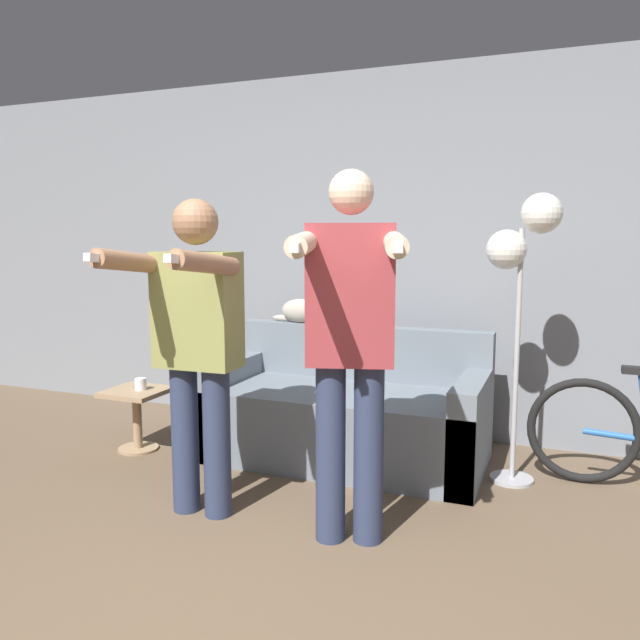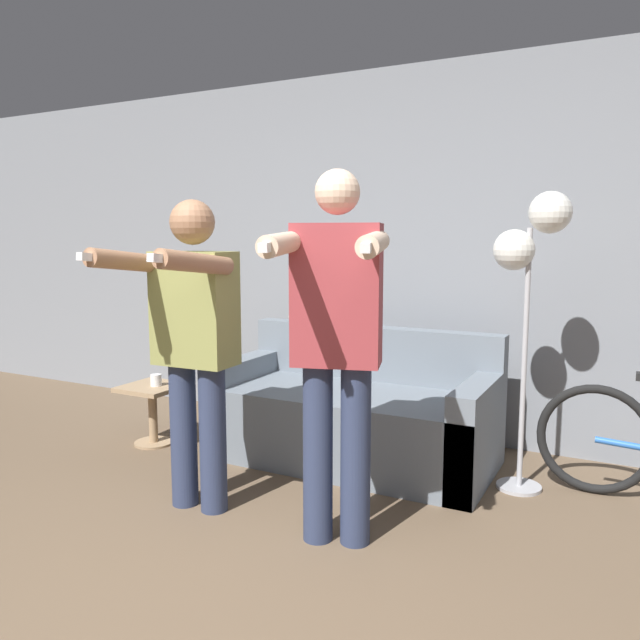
# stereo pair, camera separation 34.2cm
# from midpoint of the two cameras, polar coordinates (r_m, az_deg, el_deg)

# --- Properties ---
(wall_back) EXTENTS (10.00, 0.05, 2.60)m
(wall_back) POSITION_cam_midpoint_polar(r_m,az_deg,el_deg) (4.50, 5.28, 5.96)
(wall_back) COLOR gray
(wall_back) RESTS_ON ground_plane
(couch) EXTENTS (1.77, 0.84, 0.83)m
(couch) POSITION_cam_midpoint_polar(r_m,az_deg,el_deg) (4.06, -0.09, -8.74)
(couch) COLOR slate
(couch) RESTS_ON ground_plane
(person_left) EXTENTS (0.50, 0.68, 1.61)m
(person_left) POSITION_cam_midpoint_polar(r_m,az_deg,el_deg) (3.21, -14.29, -1.45)
(person_left) COLOR #2D3856
(person_left) RESTS_ON ground_plane
(person_right) EXTENTS (0.59, 0.76, 1.72)m
(person_right) POSITION_cam_midpoint_polar(r_m,az_deg,el_deg) (2.80, -0.71, -1.42)
(person_right) COLOR #2D3856
(person_right) RESTS_ON ground_plane
(cat) EXTENTS (0.40, 0.14, 0.19)m
(cat) POSITION_cam_midpoint_polar(r_m,az_deg,el_deg) (4.39, -3.83, 0.92)
(cat) COLOR #B7AD9E
(cat) RESTS_ON couch
(floor_lamp) EXTENTS (0.41, 0.25, 1.67)m
(floor_lamp) POSITION_cam_midpoint_polar(r_m,az_deg,el_deg) (3.64, 15.52, 6.09)
(floor_lamp) COLOR #B2B2B7
(floor_lamp) RESTS_ON ground_plane
(side_table) EXTENTS (0.38, 0.38, 0.42)m
(side_table) POSITION_cam_midpoint_polar(r_m,az_deg,el_deg) (4.43, -18.57, -7.60)
(side_table) COLOR #A38460
(side_table) RESTS_ON ground_plane
(cup) EXTENTS (0.08, 0.08, 0.08)m
(cup) POSITION_cam_midpoint_polar(r_m,az_deg,el_deg) (4.38, -18.28, -5.61)
(cup) COLOR white
(cup) RESTS_ON side_table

